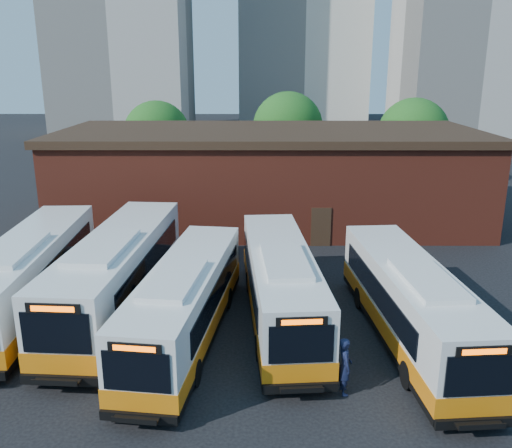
{
  "coord_description": "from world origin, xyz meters",
  "views": [
    {
      "loc": [
        -0.84,
        -17.45,
        10.54
      ],
      "look_at": [
        -0.91,
        5.07,
        3.98
      ],
      "focal_mm": 38.0,
      "sensor_mm": 36.0,
      "label": 1
    }
  ],
  "objects_px": {
    "bus_midwest": "(186,305)",
    "bus_mideast": "(280,287)",
    "bus_farwest": "(30,277)",
    "bus_east": "(410,306)",
    "bus_west": "(118,276)",
    "transit_worker": "(345,366)"
  },
  "relations": [
    {
      "from": "bus_midwest",
      "to": "bus_mideast",
      "type": "relative_size",
      "value": 0.98
    },
    {
      "from": "bus_farwest",
      "to": "bus_midwest",
      "type": "height_order",
      "value": "bus_farwest"
    },
    {
      "from": "bus_farwest",
      "to": "bus_east",
      "type": "height_order",
      "value": "bus_farwest"
    },
    {
      "from": "bus_west",
      "to": "bus_midwest",
      "type": "relative_size",
      "value": 1.12
    },
    {
      "from": "transit_worker",
      "to": "bus_farwest",
      "type": "bearing_deg",
      "value": 58.04
    },
    {
      "from": "bus_mideast",
      "to": "transit_worker",
      "type": "relative_size",
      "value": 6.13
    },
    {
      "from": "bus_mideast",
      "to": "transit_worker",
      "type": "xyz_separation_m",
      "value": [
        1.92,
        -5.45,
        -0.5
      ]
    },
    {
      "from": "bus_west",
      "to": "transit_worker",
      "type": "distance_m",
      "value": 11.09
    },
    {
      "from": "bus_west",
      "to": "transit_worker",
      "type": "relative_size",
      "value": 6.72
    },
    {
      "from": "bus_midwest",
      "to": "bus_east",
      "type": "relative_size",
      "value": 0.98
    },
    {
      "from": "bus_west",
      "to": "bus_mideast",
      "type": "xyz_separation_m",
      "value": [
        7.13,
        -0.93,
        -0.14
      ]
    },
    {
      "from": "bus_midwest",
      "to": "bus_mideast",
      "type": "distance_m",
      "value": 4.2
    },
    {
      "from": "bus_farwest",
      "to": "bus_midwest",
      "type": "relative_size",
      "value": 1.07
    },
    {
      "from": "bus_mideast",
      "to": "transit_worker",
      "type": "height_order",
      "value": "bus_mideast"
    },
    {
      "from": "bus_midwest",
      "to": "bus_east",
      "type": "xyz_separation_m",
      "value": [
        8.85,
        -0.1,
        0.03
      ]
    },
    {
      "from": "bus_east",
      "to": "transit_worker",
      "type": "xyz_separation_m",
      "value": [
        -3.1,
        -3.61,
        -0.49
      ]
    },
    {
      "from": "bus_midwest",
      "to": "transit_worker",
      "type": "relative_size",
      "value": 5.99
    },
    {
      "from": "bus_midwest",
      "to": "transit_worker",
      "type": "height_order",
      "value": "bus_midwest"
    },
    {
      "from": "bus_east",
      "to": "transit_worker",
      "type": "distance_m",
      "value": 4.78
    },
    {
      "from": "bus_midwest",
      "to": "transit_worker",
      "type": "distance_m",
      "value": 6.86
    },
    {
      "from": "bus_west",
      "to": "bus_east",
      "type": "distance_m",
      "value": 12.47
    },
    {
      "from": "bus_farwest",
      "to": "bus_mideast",
      "type": "xyz_separation_m",
      "value": [
        11.07,
        -0.93,
        -0.08
      ]
    }
  ]
}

